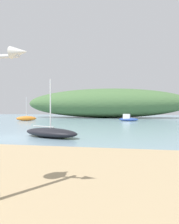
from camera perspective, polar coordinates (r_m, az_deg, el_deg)
The scene contains 5 objects.
ground_plane at distance 14.33m, azimuth -20.68°, elevation -6.66°, with size 120.00×120.00×0.00m, color #7A99A8.
distant_hill at distance 45.87m, azimuth 4.37°, elevation 2.44°, with size 36.04×10.68×6.46m, color #476B3D.
motorboat_mid_channel at distance 32.84m, azimuth 10.64°, elevation -1.81°, with size 3.15×1.44×1.13m.
sailboat_far_right at distance 34.76m, azimuth -17.13°, elevation -1.70°, with size 3.25×2.19×3.90m.
sailboat_by_sandbar at distance 13.77m, azimuth -10.79°, elevation -5.61°, with size 4.51×3.00×3.82m.
Camera 1 is at (7.41, -12.13, 1.82)m, focal length 32.91 mm.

